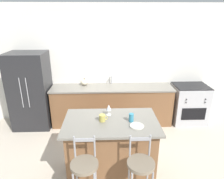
# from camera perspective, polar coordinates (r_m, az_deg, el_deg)

# --- Properties ---
(ground_plane) EXTENTS (18.00, 18.00, 0.00)m
(ground_plane) POSITION_cam_1_polar(r_m,az_deg,el_deg) (4.64, 0.16, -11.30)
(ground_plane) COLOR beige
(wall_back) EXTENTS (6.00, 0.07, 2.70)m
(wall_back) POSITION_cam_1_polar(r_m,az_deg,el_deg) (4.74, -0.13, 7.14)
(wall_back) COLOR silver
(wall_back) RESTS_ON ground_plane
(back_counter) EXTENTS (2.78, 0.65, 0.90)m
(back_counter) POSITION_cam_1_polar(r_m,az_deg,el_deg) (4.74, 0.00, -4.33)
(back_counter) COLOR brown
(back_counter) RESTS_ON ground_plane
(sink_faucet) EXTENTS (0.02, 0.13, 0.22)m
(sink_faucet) POSITION_cam_1_polar(r_m,az_deg,el_deg) (4.71, -0.08, 3.16)
(sink_faucet) COLOR #ADAFB5
(sink_faucet) RESTS_ON back_counter
(kitchen_island) EXTENTS (1.43, 0.87, 0.94)m
(kitchen_island) POSITION_cam_1_polar(r_m,az_deg,el_deg) (3.29, -0.27, -16.10)
(kitchen_island) COLOR brown
(kitchen_island) RESTS_ON ground_plane
(refrigerator) EXTENTS (0.82, 0.72, 1.71)m
(refrigerator) POSITION_cam_1_polar(r_m,az_deg,el_deg) (4.82, -22.14, -0.29)
(refrigerator) COLOR #232326
(refrigerator) RESTS_ON ground_plane
(oven_range) EXTENTS (0.76, 0.64, 0.92)m
(oven_range) POSITION_cam_1_polar(r_m,az_deg,el_deg) (5.12, 21.10, -3.79)
(oven_range) COLOR #B7B7BC
(oven_range) RESTS_ON ground_plane
(bar_stool_near) EXTENTS (0.35, 0.35, 1.05)m
(bar_stool_near) POSITION_cam_1_polar(r_m,az_deg,el_deg) (2.72, -7.76, -22.45)
(bar_stool_near) COLOR #99999E
(bar_stool_near) RESTS_ON ground_plane
(bar_stool_far) EXTENTS (0.35, 0.35, 1.05)m
(bar_stool_far) POSITION_cam_1_polar(r_m,az_deg,el_deg) (2.74, 8.09, -22.17)
(bar_stool_far) COLOR #99999E
(bar_stool_far) RESTS_ON ground_plane
(dinner_plate) EXTENTS (0.21, 0.21, 0.02)m
(dinner_plate) POSITION_cam_1_polar(r_m,az_deg,el_deg) (2.93, 7.11, -10.24)
(dinner_plate) COLOR beige
(dinner_plate) RESTS_ON kitchen_island
(wine_glass) EXTENTS (0.08, 0.08, 0.18)m
(wine_glass) POSITION_cam_1_polar(r_m,az_deg,el_deg) (3.16, -0.95, -5.18)
(wine_glass) COLOR white
(wine_glass) RESTS_ON kitchen_island
(coffee_mug) EXTENTS (0.13, 0.09, 0.10)m
(coffee_mug) POSITION_cam_1_polar(r_m,az_deg,el_deg) (3.02, -2.76, -8.11)
(coffee_mug) COLOR #C1B251
(coffee_mug) RESTS_ON kitchen_island
(tumbler_cup) EXTENTS (0.07, 0.07, 0.13)m
(tumbler_cup) POSITION_cam_1_polar(r_m,az_deg,el_deg) (3.01, 5.52, -7.99)
(tumbler_cup) COLOR teal
(tumbler_cup) RESTS_ON kitchen_island
(pumpkin_decoration) EXTENTS (0.18, 0.18, 0.16)m
(pumpkin_decoration) POSITION_cam_1_polar(r_m,az_deg,el_deg) (4.71, -7.90, 2.08)
(pumpkin_decoration) COLOR beige
(pumpkin_decoration) RESTS_ON back_counter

